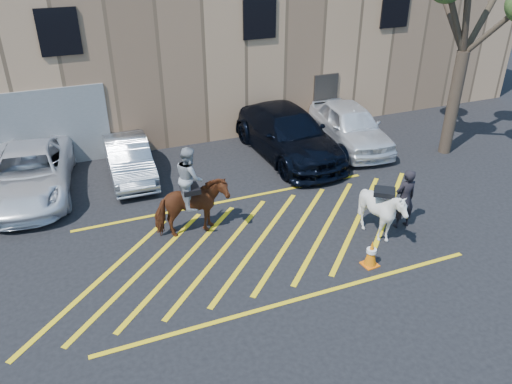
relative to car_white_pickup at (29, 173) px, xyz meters
name	(u,v)px	position (x,y,z in m)	size (l,w,h in m)	color
ground	(255,237)	(5.66, -5.02, -0.74)	(90.00, 90.00, 0.00)	black
car_white_pickup	(29,173)	(0.00, 0.00, 0.00)	(2.46, 5.33, 1.48)	white
car_silver_sedan	(129,159)	(3.11, 0.08, -0.09)	(1.38, 3.96, 1.31)	#8F959C
car_blue_suv	(288,133)	(8.88, -0.29, 0.12)	(2.40, 5.91, 1.72)	black
car_white_suv	(350,126)	(11.48, -0.39, 0.07)	(1.92, 4.78, 1.63)	white
handler	(405,199)	(9.78, -6.07, 0.16)	(0.65, 0.43, 1.80)	black
warehouse	(153,27)	(5.65, 6.97, 2.91)	(32.42, 10.20, 7.30)	tan
hatching_zone	(259,242)	(5.66, -5.32, -0.73)	(12.60, 5.12, 0.01)	yellow
mounted_bay	(191,201)	(4.12, -4.22, 0.32)	(2.01, 0.94, 2.63)	brown
saddled_white	(382,212)	(8.84, -6.33, 0.07)	(1.92, 1.95, 1.61)	silver
traffic_cone	(371,253)	(7.91, -7.32, -0.38)	(0.41, 0.41, 0.73)	#FF690A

